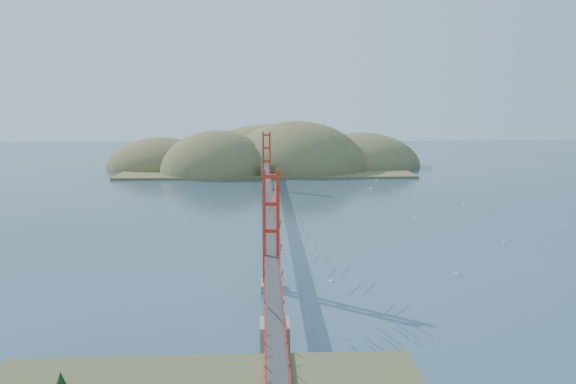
{
  "coord_description": "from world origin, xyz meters",
  "views": [
    {
      "loc": [
        -0.7,
        -81.76,
        18.19
      ],
      "look_at": [
        2.95,
        0.0,
        4.49
      ],
      "focal_mm": 35.0,
      "sensor_mm": 36.0,
      "label": 1
    }
  ],
  "objects_px": {
    "fort": "(282,372)",
    "sailboat_0": "(418,216)",
    "sailboat_1": "(415,218)",
    "bridge": "(268,175)"
  },
  "relations": [
    {
      "from": "sailboat_0",
      "to": "fort",
      "type": "bearing_deg",
      "value": -114.46
    },
    {
      "from": "bridge",
      "to": "sailboat_1",
      "type": "distance_m",
      "value": 23.59
    },
    {
      "from": "fort",
      "to": "sailboat_0",
      "type": "bearing_deg",
      "value": 65.54
    },
    {
      "from": "fort",
      "to": "sailboat_0",
      "type": "relative_size",
      "value": 6.6
    },
    {
      "from": "fort",
      "to": "sailboat_1",
      "type": "relative_size",
      "value": 6.18
    },
    {
      "from": "sailboat_1",
      "to": "sailboat_0",
      "type": "xyz_separation_m",
      "value": [
        0.88,
        1.42,
        -0.01
      ]
    },
    {
      "from": "bridge",
      "to": "fort",
      "type": "relative_size",
      "value": 25.51
    },
    {
      "from": "fort",
      "to": "sailboat_1",
      "type": "distance_m",
      "value": 53.94
    },
    {
      "from": "sailboat_1",
      "to": "fort",
      "type": "bearing_deg",
      "value": -114.23
    },
    {
      "from": "sailboat_0",
      "to": "sailboat_1",
      "type": "bearing_deg",
      "value": -121.78
    }
  ]
}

